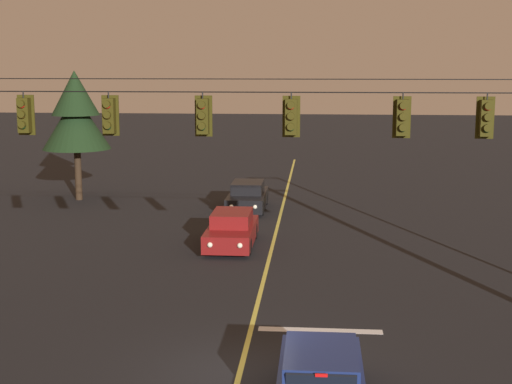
% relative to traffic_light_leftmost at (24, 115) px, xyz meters
% --- Properties ---
extents(ground_plane, '(180.00, 180.00, 0.00)m').
position_rel_traffic_light_leftmost_xyz_m(ground_plane, '(6.38, -3.68, -5.80)').
color(ground_plane, black).
extents(lane_centre_stripe, '(0.14, 60.00, 0.01)m').
position_rel_traffic_light_leftmost_xyz_m(lane_centre_stripe, '(6.38, 6.02, -5.79)').
color(lane_centre_stripe, '#D1C64C').
rests_on(lane_centre_stripe, ground).
extents(stop_bar_paint, '(3.40, 0.36, 0.01)m').
position_rel_traffic_light_leftmost_xyz_m(stop_bar_paint, '(8.28, -0.58, -5.79)').
color(stop_bar_paint, silver).
rests_on(stop_bar_paint, ground).
extents(signal_span_assembly, '(19.67, 0.32, 7.85)m').
position_rel_traffic_light_leftmost_xyz_m(signal_span_assembly, '(6.38, 0.02, -1.71)').
color(signal_span_assembly, '#2D2116').
rests_on(signal_span_assembly, ground).
extents(traffic_light_leftmost, '(0.48, 0.41, 1.22)m').
position_rel_traffic_light_leftmost_xyz_m(traffic_light_leftmost, '(0.00, 0.00, 0.00)').
color(traffic_light_leftmost, black).
extents(traffic_light_left_inner, '(0.48, 0.41, 1.22)m').
position_rel_traffic_light_leftmost_xyz_m(traffic_light_left_inner, '(2.40, 0.00, 0.00)').
color(traffic_light_left_inner, black).
extents(traffic_light_centre, '(0.48, 0.41, 1.22)m').
position_rel_traffic_light_leftmost_xyz_m(traffic_light_centre, '(5.01, 0.00, 0.00)').
color(traffic_light_centre, black).
extents(traffic_light_right_inner, '(0.48, 0.41, 1.22)m').
position_rel_traffic_light_leftmost_xyz_m(traffic_light_right_inner, '(7.41, 0.00, 0.00)').
color(traffic_light_right_inner, black).
extents(traffic_light_rightmost, '(0.48, 0.41, 1.22)m').
position_rel_traffic_light_leftmost_xyz_m(traffic_light_rightmost, '(10.37, 0.00, 0.00)').
color(traffic_light_rightmost, black).
extents(traffic_light_far_right, '(0.48, 0.41, 1.22)m').
position_rel_traffic_light_leftmost_xyz_m(traffic_light_far_right, '(12.56, 0.00, 0.00)').
color(traffic_light_far_right, black).
extents(car_waiting_near_lane, '(1.80, 4.33, 1.39)m').
position_rel_traffic_light_leftmost_xyz_m(car_waiting_near_lane, '(8.28, -5.42, -5.15)').
color(car_waiting_near_lane, navy).
rests_on(car_waiting_near_lane, ground).
extents(car_oncoming_lead, '(1.80, 4.42, 1.39)m').
position_rel_traffic_light_leftmost_xyz_m(car_oncoming_lead, '(4.76, 8.76, -5.15)').
color(car_oncoming_lead, maroon).
rests_on(car_oncoming_lead, ground).
extents(car_oncoming_trailing, '(1.80, 4.42, 1.39)m').
position_rel_traffic_light_leftmost_xyz_m(car_oncoming_trailing, '(4.68, 16.29, -5.15)').
color(car_oncoming_trailing, black).
rests_on(car_oncoming_trailing, ground).
extents(tree_verge_far, '(3.57, 3.57, 6.83)m').
position_rel_traffic_light_leftmost_xyz_m(tree_verge_far, '(-4.55, 18.26, -1.23)').
color(tree_verge_far, '#332316').
rests_on(tree_verge_far, ground).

